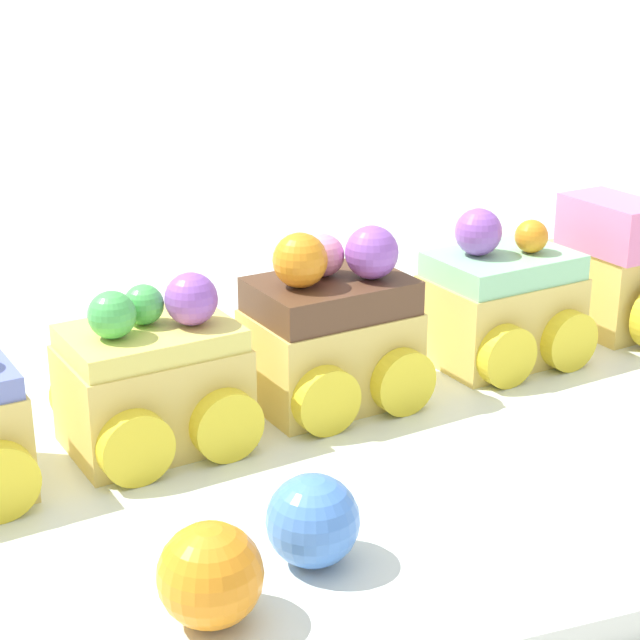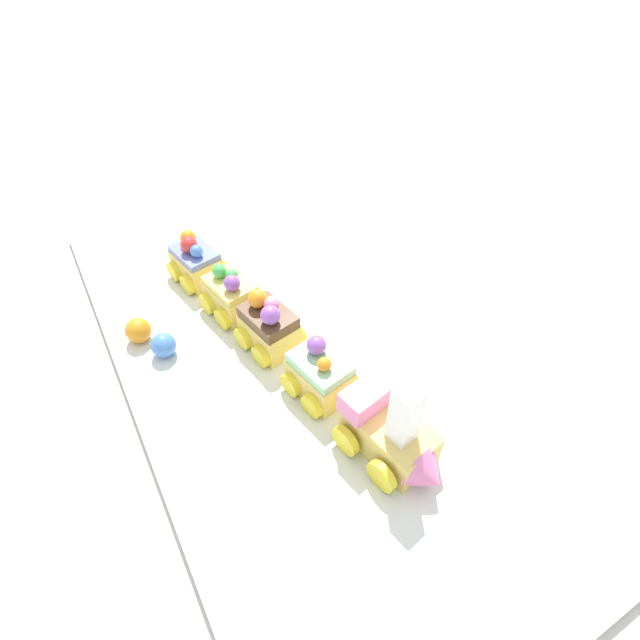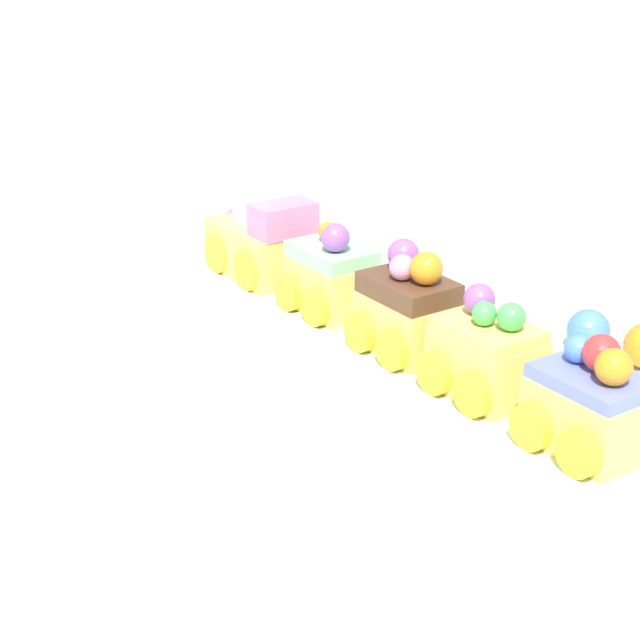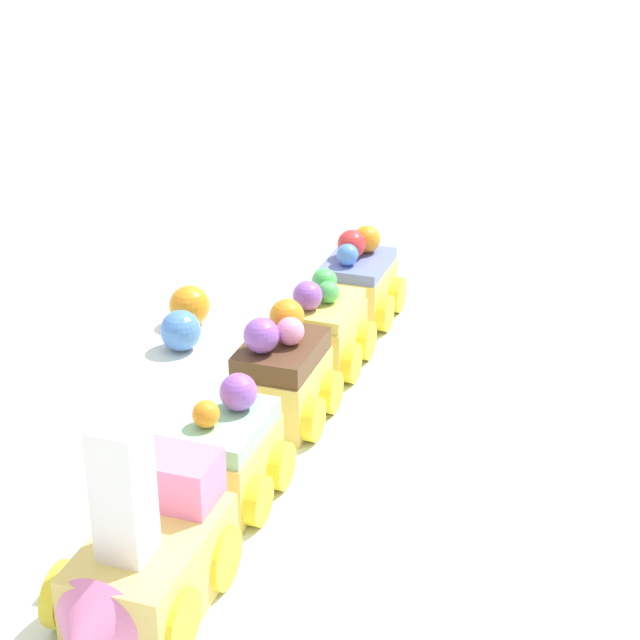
% 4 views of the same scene
% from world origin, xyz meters
% --- Properties ---
extents(ground_plane, '(10.00, 10.00, 0.00)m').
position_xyz_m(ground_plane, '(0.00, 0.00, 0.00)').
color(ground_plane, beige).
extents(display_board, '(0.74, 0.41, 0.01)m').
position_xyz_m(display_board, '(0.00, 0.00, 0.01)').
color(display_board, silver).
rests_on(display_board, ground_plane).
extents(cake_train_locomotive, '(0.12, 0.08, 0.11)m').
position_xyz_m(cake_train_locomotive, '(0.16, -0.00, 0.04)').
color(cake_train_locomotive, '#EACC66').
rests_on(cake_train_locomotive, display_board).
extents(cake_car_mint, '(0.07, 0.07, 0.07)m').
position_xyz_m(cake_car_mint, '(0.06, -0.02, 0.04)').
color(cake_car_mint, '#EACC66').
rests_on(cake_car_mint, display_board).
extents(cake_car_chocolate, '(0.07, 0.07, 0.07)m').
position_xyz_m(cake_car_chocolate, '(-0.02, -0.04, 0.04)').
color(cake_car_chocolate, '#EACC66').
rests_on(cake_car_chocolate, display_board).
extents(cake_car_lemon, '(0.07, 0.07, 0.07)m').
position_xyz_m(cake_car_lemon, '(-0.10, -0.05, 0.04)').
color(cake_car_lemon, '#EACC66').
rests_on(cake_car_lemon, display_board).
extents(cake_car_blueberry, '(0.07, 0.07, 0.07)m').
position_xyz_m(cake_car_blueberry, '(-0.18, -0.07, 0.04)').
color(cake_car_blueberry, '#EACC66').
rests_on(cake_car_blueberry, display_board).
extents(gumball_orange, '(0.03, 0.03, 0.03)m').
position_xyz_m(gumball_orange, '(-0.11, -0.17, 0.03)').
color(gumball_orange, orange).
rests_on(gumball_orange, display_board).
extents(gumball_blue, '(0.03, 0.03, 0.03)m').
position_xyz_m(gumball_blue, '(-0.07, -0.15, 0.03)').
color(gumball_blue, '#4C84E0').
rests_on(gumball_blue, display_board).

